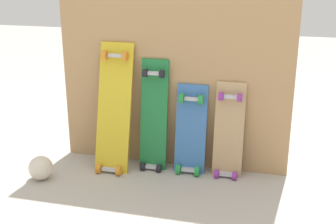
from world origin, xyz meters
TOP-DOWN VIEW (x-y plane):
  - ground_plane at (0.00, 0.00)m, footprint 12.00×12.00m
  - plywood_wall_panel at (0.00, 0.07)m, footprint 1.54×0.04m
  - skateboard_yellow at (-0.37, -0.08)m, footprint 0.23×0.29m
  - skateboard_green at (-0.11, -0.02)m, footprint 0.18×0.17m
  - skateboard_blue at (0.14, -0.02)m, footprint 0.20×0.17m
  - skateboard_natural at (0.39, -0.01)m, footprint 0.19×0.16m
  - rubber_ball at (-0.76, -0.38)m, footprint 0.16×0.16m

SIDE VIEW (x-z plane):
  - ground_plane at x=0.00m, z-range 0.00..0.00m
  - rubber_ball at x=-0.76m, z-range 0.00..0.16m
  - skateboard_blue at x=0.14m, z-range -0.06..0.58m
  - skateboard_natural at x=0.39m, z-range -0.07..0.61m
  - skateboard_green at x=-0.11m, z-range -0.07..0.74m
  - skateboard_yellow at x=-0.37m, z-range -0.07..0.83m
  - plywood_wall_panel at x=0.00m, z-range 0.00..1.59m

